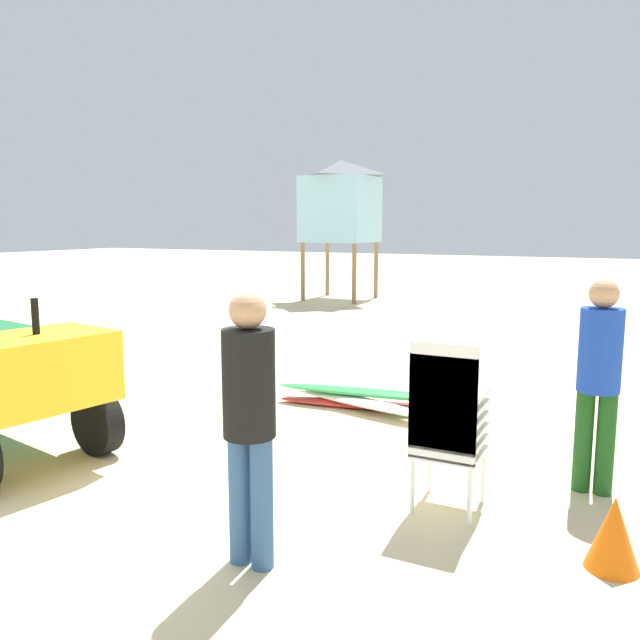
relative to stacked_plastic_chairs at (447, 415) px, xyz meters
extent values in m
plane|color=beige|center=(-2.19, -0.40, -0.74)|extent=(80.00, 80.00, 0.00)
cube|color=gold|center=(-3.25, -0.78, 0.16)|extent=(1.00, 1.23, 0.60)
cylinder|color=black|center=(-3.25, -0.78, 0.61)|extent=(0.07, 0.07, 0.30)
cylinder|color=black|center=(-3.20, -0.23, -0.44)|extent=(0.62, 0.29, 0.60)
cylinder|color=black|center=(-4.96, 0.12, -0.44)|extent=(0.62, 0.29, 0.60)
cube|color=white|center=(0.00, 0.10, -0.30)|extent=(0.48, 0.48, 0.04)
cube|color=white|center=(0.00, -0.12, -0.10)|extent=(0.48, 0.04, 0.40)
cube|color=white|center=(0.00, 0.10, -0.21)|extent=(0.48, 0.48, 0.04)
cube|color=white|center=(0.00, -0.12, -0.01)|extent=(0.48, 0.04, 0.40)
cube|color=white|center=(0.00, 0.10, -0.12)|extent=(0.48, 0.48, 0.04)
cube|color=white|center=(0.00, -0.12, 0.08)|extent=(0.48, 0.04, 0.40)
cube|color=white|center=(0.00, 0.10, -0.03)|extent=(0.48, 0.48, 0.04)
cube|color=white|center=(0.00, -0.12, 0.17)|extent=(0.48, 0.04, 0.40)
cube|color=white|center=(0.00, 0.10, 0.06)|extent=(0.48, 0.48, 0.04)
cube|color=white|center=(0.00, -0.12, 0.26)|extent=(0.48, 0.04, 0.40)
cube|color=white|center=(0.00, 0.10, 0.15)|extent=(0.48, 0.48, 0.04)
cube|color=white|center=(0.00, -0.12, 0.35)|extent=(0.48, 0.04, 0.40)
cylinder|color=white|center=(0.21, 0.31, -0.53)|extent=(0.04, 0.04, 0.42)
cylinder|color=white|center=(-0.21, 0.31, -0.53)|extent=(0.04, 0.04, 0.42)
cylinder|color=white|center=(0.21, -0.11, -0.53)|extent=(0.04, 0.04, 0.42)
cylinder|color=white|center=(-0.21, -0.11, -0.53)|extent=(0.04, 0.04, 0.42)
ellipsoid|color=red|center=(-1.58, 2.25, -0.70)|extent=(2.05, 0.71, 0.08)
ellipsoid|color=white|center=(-1.61, 2.09, -0.62)|extent=(2.16, 0.80, 0.08)
ellipsoid|color=green|center=(-1.41, 2.22, -0.54)|extent=(2.42, 0.57, 0.08)
cylinder|color=#33598C|center=(-0.95, -1.23, -0.33)|extent=(0.14, 0.14, 0.83)
cylinder|color=#33598C|center=(-0.79, -1.23, -0.33)|extent=(0.14, 0.14, 0.83)
cylinder|color=black|center=(-0.87, -1.23, 0.41)|extent=(0.32, 0.32, 0.66)
sphere|color=tan|center=(-0.87, -1.23, 0.85)|extent=(0.22, 0.22, 0.22)
cylinder|color=#194C19|center=(0.86, 0.89, -0.33)|extent=(0.14, 0.14, 0.82)
cylinder|color=#194C19|center=(1.02, 0.89, -0.33)|extent=(0.14, 0.14, 0.82)
cylinder|color=#193FB2|center=(0.94, 0.89, 0.40)|extent=(0.32, 0.32, 0.65)
sphere|color=tan|center=(0.94, 0.89, 0.84)|extent=(0.22, 0.22, 0.22)
cylinder|color=olive|center=(-7.20, 11.22, 0.06)|extent=(0.12, 0.12, 1.62)
cylinder|color=olive|center=(-5.64, 11.22, 0.06)|extent=(0.12, 0.12, 1.62)
cylinder|color=olive|center=(-7.20, 12.78, 0.06)|extent=(0.12, 0.12, 1.62)
cylinder|color=olive|center=(-5.64, 12.78, 0.06)|extent=(0.12, 0.12, 1.62)
cube|color=#9CD1EF|center=(-6.42, 12.00, 1.77)|extent=(1.80, 1.80, 1.80)
pyramid|color=#4C5156|center=(-6.42, 12.00, 2.90)|extent=(1.98, 1.98, 0.45)
cone|color=orange|center=(1.13, -0.29, -0.51)|extent=(0.33, 0.33, 0.47)
camera|label=1|loc=(1.17, -4.36, 1.35)|focal=35.80mm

